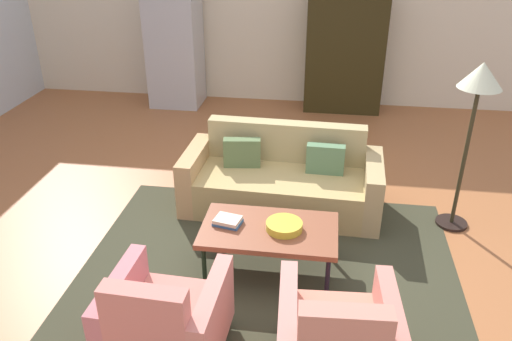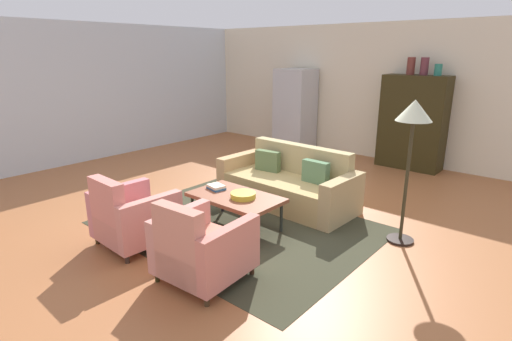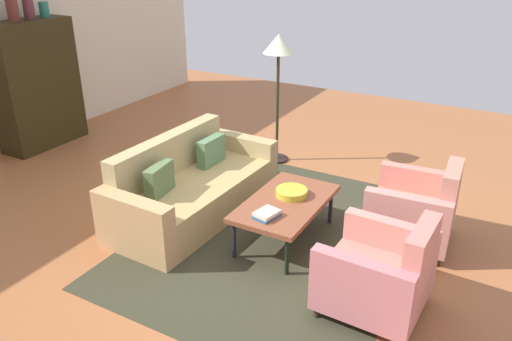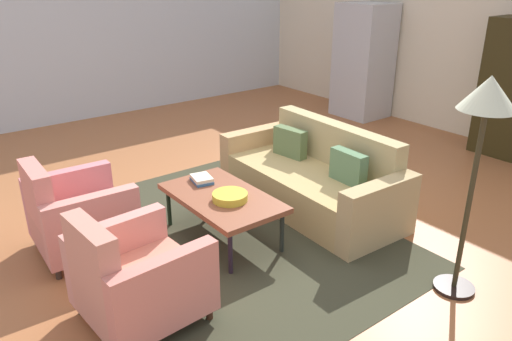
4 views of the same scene
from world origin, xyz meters
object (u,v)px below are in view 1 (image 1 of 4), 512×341
book_stack (228,221)px  cabinet (345,54)px  armchair_left (164,325)px  fruit_bowl (284,226)px  coffee_table (269,232)px  floor_lamp (478,92)px  couch (282,180)px  refrigerator (175,48)px

book_stack → cabinet: size_ratio=0.15×
armchair_left → fruit_bowl: size_ratio=2.74×
coffee_table → fruit_bowl: (0.13, 0.00, 0.07)m
cabinet → floor_lamp: cabinet is taller
fruit_bowl → floor_lamp: floor_lamp is taller
fruit_bowl → floor_lamp: (1.67, 1.02, 0.96)m
armchair_left → couch: bearing=77.8°
coffee_table → refrigerator: (-2.05, 4.22, 0.52)m
book_stack → couch: bearing=72.2°
fruit_bowl → refrigerator: 4.77m
fruit_bowl → floor_lamp: size_ratio=0.19×
couch → fruit_bowl: (0.13, -1.19, 0.19)m
armchair_left → cabinet: 5.66m
refrigerator → cabinet: bearing=2.2°
couch → refrigerator: size_ratio=1.15×
couch → armchair_left: armchair_left is taller
book_stack → refrigerator: bearing=111.7°
refrigerator → floor_lamp: 5.04m
coffee_table → floor_lamp: bearing=29.4°
armchair_left → book_stack: bearing=81.2°
couch → cabinet: size_ratio=1.18×
couch → armchair_left: bearing=77.5°
cabinet → floor_lamp: size_ratio=1.05×
cabinet → refrigerator: (-2.71, -0.10, 0.03)m
coffee_table → refrigerator: refrigerator is taller
armchair_left → book_stack: armchair_left is taller
cabinet → coffee_table: bearing=-98.7°
coffee_table → armchair_left: 1.31m
book_stack → fruit_bowl: bearing=-1.6°
armchair_left → cabinet: bearing=79.3°
armchair_left → refrigerator: 5.61m
refrigerator → floor_lamp: bearing=-39.8°
armchair_left → refrigerator: bearing=107.3°
couch → book_stack: (-0.38, -1.17, 0.19)m
refrigerator → armchair_left: bearing=-75.0°
coffee_table → book_stack: 0.38m
couch → refrigerator: (-2.05, 3.04, 0.64)m
armchair_left → fruit_bowl: 1.38m
couch → floor_lamp: (1.80, -0.17, 1.16)m
coffee_table → armchair_left: armchair_left is taller
couch → cabinet: bearing=-99.9°
fruit_bowl → book_stack: (-0.50, 0.01, -0.01)m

